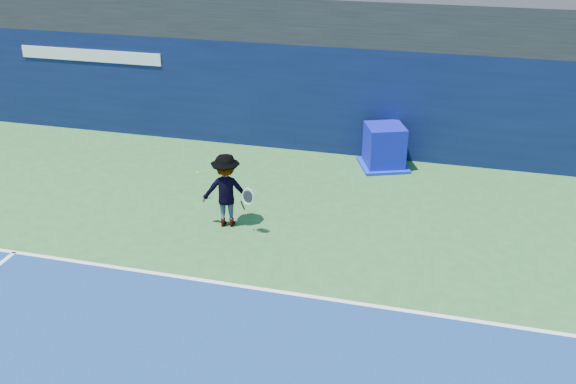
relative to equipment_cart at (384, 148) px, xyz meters
name	(u,v)px	position (x,y,z in m)	size (l,w,h in m)	color
baseline	(246,287)	(-1.79, -6.43, -0.52)	(24.00, 0.10, 0.01)	white
stadium_band	(336,14)	(-1.79, 2.07, 3.07)	(36.00, 3.00, 1.20)	black
back_wall_assembly	(327,96)	(-1.79, 1.06, 0.97)	(36.00, 1.03, 3.00)	#0A1338
equipment_cart	(384,148)	(0.00, 0.00, 0.00)	(1.56, 1.56, 1.15)	#0C0FA8
tennis_player	(226,190)	(-2.94, -4.16, 0.31)	(1.34, 0.85, 1.68)	silver
tennis_ball	(198,173)	(-4.02, -3.17, 0.19)	(0.07, 0.07, 0.07)	#BCD918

